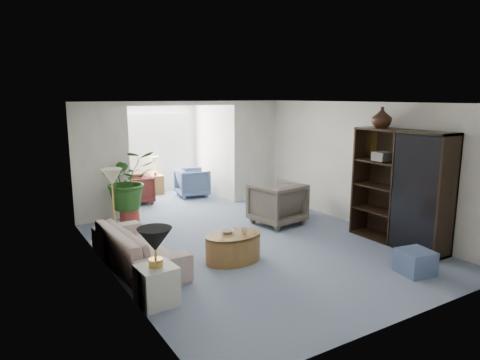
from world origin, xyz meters
TOP-DOWN VIEW (x-y plane):
  - floor at (0.00, 0.00)m, footprint 6.00×6.00m
  - sunroom_floor at (0.00, 4.10)m, footprint 2.60×2.60m
  - back_pier_left at (-1.90, 3.00)m, footprint 1.20×0.12m
  - back_pier_right at (1.90, 3.00)m, footprint 1.20×0.12m
  - back_header at (0.00, 3.00)m, footprint 2.60×0.12m
  - window_pane at (0.00, 5.18)m, footprint 2.20×0.02m
  - window_blinds at (0.00, 5.15)m, footprint 2.20×0.02m
  - framed_picture at (2.46, -0.10)m, footprint 0.04×0.50m
  - sofa at (-2.07, 0.26)m, footprint 0.95×2.15m
  - end_table at (-2.27, -1.09)m, footprint 0.49×0.49m
  - table_lamp at (-2.27, -1.09)m, footprint 0.44×0.44m
  - floor_lamp at (-2.13, 1.33)m, footprint 0.36×0.36m
  - coffee_table at (-0.70, -0.34)m, footprint 1.15×1.15m
  - coffee_bowl at (-0.75, -0.24)m, footprint 0.24×0.24m
  - coffee_cup at (-0.55, -0.44)m, footprint 0.12×0.12m
  - wingback_chair at (1.12, 0.96)m, footprint 1.06×1.08m
  - side_table_dark at (1.82, 1.26)m, footprint 0.54×0.47m
  - entertainment_cabinet at (2.23, -1.15)m, footprint 0.49×1.84m
  - cabinet_urn at (2.23, -0.65)m, footprint 0.36×0.36m
  - ottoman at (1.37, -2.19)m, footprint 0.53×0.53m
  - plant_pot at (-1.49, 2.55)m, footprint 0.40×0.40m
  - house_plant at (-1.49, 2.55)m, footprint 1.10×0.95m
  - sunroom_chair_blue at (0.69, 4.16)m, footprint 0.90×0.88m
  - sunroom_chair_maroon at (-0.81, 4.16)m, footprint 0.86×0.84m
  - sunroom_table at (-0.06, 4.91)m, footprint 0.46×0.38m
  - shelf_clutter at (2.18, -1.22)m, footprint 0.30×0.99m

SIDE VIEW (x-z plane):
  - floor at x=0.00m, z-range 0.00..0.00m
  - sunroom_floor at x=0.00m, z-range 0.00..0.00m
  - plant_pot at x=-1.49m, z-range 0.00..0.32m
  - ottoman at x=1.37m, z-range 0.00..0.36m
  - coffee_table at x=-0.70m, z-range 0.00..0.45m
  - end_table at x=-2.27m, z-range 0.00..0.51m
  - sunroom_table at x=-0.06m, z-range 0.00..0.51m
  - side_table_dark at x=1.82m, z-range 0.00..0.57m
  - sofa at x=-2.07m, z-range 0.00..0.61m
  - sunroom_chair_maroon at x=-0.81m, z-range 0.00..0.70m
  - sunroom_chair_blue at x=0.69m, z-range 0.00..0.73m
  - wingback_chair at x=1.12m, z-range 0.00..0.87m
  - coffee_bowl at x=-0.75m, z-range 0.45..0.50m
  - coffee_cup at x=-0.55m, z-range 0.45..0.54m
  - table_lamp at x=-2.27m, z-range 0.71..1.01m
  - house_plant at x=-1.49m, z-range 0.32..1.54m
  - entertainment_cabinet at x=2.23m, z-range 0.00..2.04m
  - back_pier_left at x=-1.90m, z-range 0.00..2.50m
  - back_pier_right at x=1.90m, z-range 0.00..2.50m
  - floor_lamp at x=-2.13m, z-range 1.11..1.39m
  - shelf_clutter at x=2.18m, z-range 1.08..1.69m
  - window_pane at x=0.00m, z-range 0.65..2.15m
  - window_blinds at x=0.00m, z-range 0.65..2.15m
  - framed_picture at x=2.46m, z-range 1.50..1.90m
  - cabinet_urn at x=2.23m, z-range 2.04..2.42m
  - back_header at x=0.00m, z-range 2.40..2.50m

